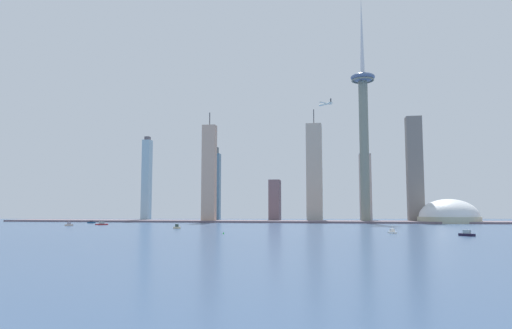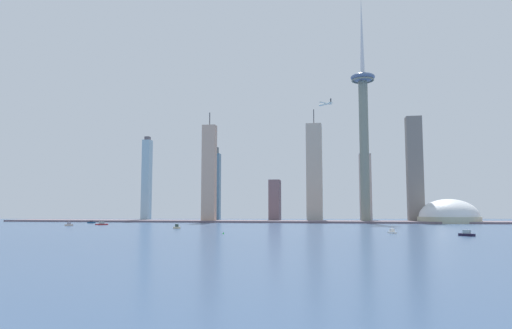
{
  "view_description": "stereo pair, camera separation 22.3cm",
  "coord_description": "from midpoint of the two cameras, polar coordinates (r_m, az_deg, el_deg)",
  "views": [
    {
      "loc": [
        145.14,
        -256.43,
        20.08
      ],
      "look_at": [
        16.12,
        465.69,
        90.37
      ],
      "focal_mm": 32.91,
      "sensor_mm": 36.0,
      "label": 1
    },
    {
      "loc": [
        145.36,
        -256.39,
        20.08
      ],
      "look_at": [
        16.12,
        465.69,
        90.37
      ],
      "focal_mm": 32.91,
      "sensor_mm": 36.0,
      "label": 2
    }
  ],
  "objects": [
    {
      "name": "ground_plane",
      "position": [
        295.37,
        -19.61,
        -9.06
      ],
      "size": [
        6000.0,
        6000.0,
        0.0
      ],
      "primitive_type": "plane",
      "color": "#365076"
    },
    {
      "name": "waterfront_pier",
      "position": [
        740.4,
        -1.2,
        -6.92
      ],
      "size": [
        798.44,
        73.59,
        2.77
      ],
      "primitive_type": "cube",
      "color": "slate",
      "rests_on": "ground"
    },
    {
      "name": "observation_tower",
      "position": [
        740.98,
        12.93,
        5.69
      ],
      "size": [
        37.19,
        37.19,
        358.91
      ],
      "color": "gray",
      "rests_on": "ground"
    },
    {
      "name": "stadium_dome",
      "position": [
        746.28,
        22.39,
        -5.95
      ],
      "size": [
        88.53,
        88.53,
        51.75
      ],
      "color": "#B7B99C",
      "rests_on": "ground"
    },
    {
      "name": "skyscraper_0",
      "position": [
        734.69,
        -5.72,
        -1.08
      ],
      "size": [
        20.82,
        15.07,
        172.35
      ],
      "color": "tan",
      "rests_on": "ground"
    },
    {
      "name": "skyscraper_1",
      "position": [
        799.26,
        7.1,
        -0.96
      ],
      "size": [
        26.02,
        27.02,
        190.81
      ],
      "color": "#B5AA9C",
      "rests_on": "ground"
    },
    {
      "name": "skyscraper_2",
      "position": [
        833.56,
        -13.15,
        -1.81
      ],
      "size": [
        13.09,
        16.48,
        146.53
      ],
      "color": "#92B8CB",
      "rests_on": "ground"
    },
    {
      "name": "skyscraper_3",
      "position": [
        806.95,
        13.15,
        -2.74
      ],
      "size": [
        19.78,
        18.5,
        113.1
      ],
      "color": "#B9A9A1",
      "rests_on": "ground"
    },
    {
      "name": "skyscraper_4",
      "position": [
        768.06,
        18.72,
        -0.54
      ],
      "size": [
        23.47,
        21.36,
        164.48
      ],
      "color": "slate",
      "rests_on": "ground"
    },
    {
      "name": "skyscraper_5",
      "position": [
        797.91,
        -5.02,
        -2.63
      ],
      "size": [
        17.52,
        13.29,
        125.41
      ],
      "color": "#416A88",
      "rests_on": "ground"
    },
    {
      "name": "skyscraper_6",
      "position": [
        789.83,
        2.29,
        -4.41
      ],
      "size": [
        18.0,
        27.42,
        69.43
      ],
      "color": "#735C63",
      "rests_on": "ground"
    },
    {
      "name": "boat_0",
      "position": [
        727.97,
        -19.39,
        -6.63
      ],
      "size": [
        11.23,
        5.67,
        4.12
      ],
      "rotation": [
        0.0,
        0.0,
        0.25
      ],
      "color": "navy",
      "rests_on": "ground"
    },
    {
      "name": "boat_1",
      "position": [
        643.69,
        -18.26,
        -6.85
      ],
      "size": [
        16.72,
        12.18,
        10.48
      ],
      "rotation": [
        0.0,
        0.0,
        0.49
      ],
      "color": "#AA1D20",
      "rests_on": "ground"
    },
    {
      "name": "boat_2",
      "position": [
        618.79,
        -21.79,
        -6.79
      ],
      "size": [
        8.88,
        8.55,
        9.31
      ],
      "rotation": [
        0.0,
        0.0,
        3.89
      ],
      "color": "beige",
      "rests_on": "ground"
    },
    {
      "name": "boat_4",
      "position": [
        390.83,
        24.23,
        -7.7
      ],
      "size": [
        10.67,
        11.56,
        4.66
      ],
      "rotation": [
        0.0,
        0.0,
        2.29
      ],
      "color": "black",
      "rests_on": "ground"
    },
    {
      "name": "boat_5",
      "position": [
        501.46,
        -9.61,
        -7.5
      ],
      "size": [
        7.68,
        3.18,
        4.69
      ],
      "rotation": [
        0.0,
        0.0,
        6.15
      ],
      "color": "beige",
      "rests_on": "ground"
    },
    {
      "name": "boat_6",
      "position": [
        410.32,
        16.21,
        -7.86
      ],
      "size": [
        6.79,
        11.12,
        7.41
      ],
      "rotation": [
        0.0,
        0.0,
        1.89
      ],
      "color": "white",
      "rests_on": "ground"
    },
    {
      "name": "channel_buoy_1",
      "position": [
        389.4,
        -3.99,
        -8.3
      ],
      "size": [
        1.61,
        1.61,
        1.52
      ],
      "primitive_type": "cone",
      "color": "green",
      "rests_on": "ground"
    },
    {
      "name": "airplane",
      "position": [
        665.38,
        8.43,
        7.3
      ],
      "size": [
        20.25,
        20.03,
        7.55
      ],
      "rotation": [
        0.0,
        0.0,
        2.44
      ],
      "color": "silver"
    }
  ]
}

